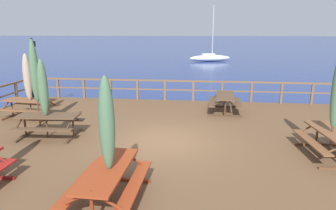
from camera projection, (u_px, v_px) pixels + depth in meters
ground_plane at (165, 159)px, 9.92m from camera, size 600.00×600.00×0.00m
wooden_deck at (165, 150)px, 9.84m from camera, size 16.36×12.05×0.63m
railing_waterside_far at (179, 87)px, 15.26m from camera, size 16.16×0.10×1.09m
picnic_table_mid_right at (49, 121)px, 10.07m from camera, size 2.12×1.52×0.78m
picnic_table_back_left at (30, 104)px, 12.34m from camera, size 2.19×1.57×0.78m
picnic_table_front_left at (108, 177)px, 6.16m from camera, size 1.45×2.22×0.78m
picnic_table_back_right at (332, 138)px, 8.44m from camera, size 1.57×2.18×0.78m
picnic_table_mid_left at (225, 99)px, 13.23m from camera, size 1.49×2.11×0.78m
patio_umbrella_short_mid at (43, 88)px, 9.73m from camera, size 0.32×0.32×2.66m
patio_umbrella_tall_back_right at (27, 77)px, 12.02m from camera, size 0.32×0.32×2.67m
patio_umbrella_tall_mid_left at (107, 125)px, 5.85m from camera, size 0.32×0.32×2.70m
patio_umbrella_tall_mid_right at (34, 72)px, 10.85m from camera, size 0.32×0.32×3.25m
lamp_post_hooked at (34, 60)px, 15.06m from camera, size 0.46×0.60×3.20m
sailboat_distant at (210, 58)px, 42.42m from camera, size 6.23×3.34×7.72m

